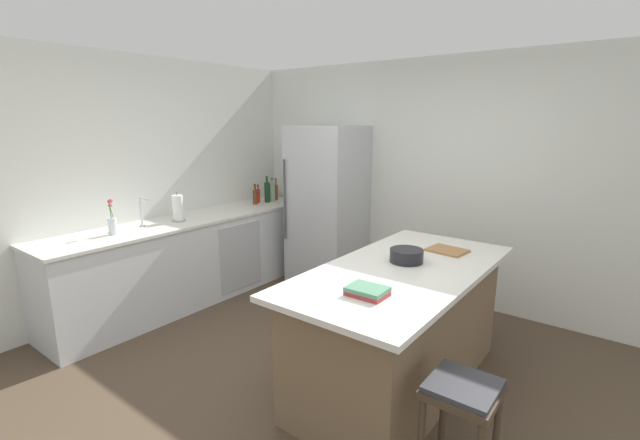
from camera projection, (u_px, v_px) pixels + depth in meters
name	position (u px, v px, depth m)	size (l,w,h in m)	color
ground_plane	(310.00, 385.00, 3.27)	(7.20, 7.20, 0.00)	#4C3D2D
wall_rear	(438.00, 182.00, 4.72)	(6.00, 0.10, 2.60)	silver
wall_left	(122.00, 186.00, 4.43)	(0.10, 6.00, 2.60)	silver
counter_run_left	(194.00, 258.00, 4.81)	(0.69, 3.17, 0.92)	silver
kitchen_island	(400.00, 326.00, 3.20)	(1.00, 2.04, 0.92)	#7A6047
refrigerator	(327.00, 206.00, 5.20)	(0.78, 0.74, 1.89)	#B7BABF
bar_stool	(462.00, 402.00, 2.26)	(0.36, 0.36, 0.63)	#473828
sink_faucet	(142.00, 211.00, 4.28)	(0.15, 0.05, 0.30)	silver
flower_vase	(112.00, 223.00, 3.99)	(0.08, 0.08, 0.34)	silver
paper_towel_roll	(178.00, 208.00, 4.54)	(0.14, 0.14, 0.31)	gray
whiskey_bottle	(287.00, 192.00, 5.77)	(0.08, 0.08, 0.27)	brown
vinegar_bottle	(276.00, 192.00, 5.77)	(0.05, 0.05, 0.28)	#994C23
gin_bottle	(272.00, 192.00, 5.66)	(0.08, 0.08, 0.30)	#8CB79E
wine_bottle	(267.00, 192.00, 5.58)	(0.07, 0.07, 0.34)	#19381E
hot_sauce_bottle	(258.00, 195.00, 5.57)	(0.05, 0.05, 0.23)	red
syrup_bottle	(255.00, 196.00, 5.45)	(0.06, 0.06, 0.25)	#5B3319
cookbook_stack	(367.00, 291.00, 2.61)	(0.24, 0.19, 0.05)	#A83338
mixing_bowl	(406.00, 256.00, 3.22)	(0.25, 0.25, 0.10)	black
cutting_board	(447.00, 250.00, 3.49)	(0.31, 0.26, 0.02)	#9E7042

